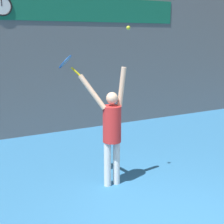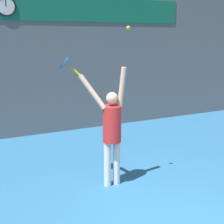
% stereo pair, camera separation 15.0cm
% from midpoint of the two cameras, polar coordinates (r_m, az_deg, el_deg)
% --- Properties ---
extents(back_wall, '(18.00, 0.10, 5.00)m').
position_cam_midpoint_polar(back_wall, '(8.81, -11.03, 12.25)').
color(back_wall, slate).
rests_on(back_wall, ground_plane).
extents(sponsor_banner, '(7.64, 0.02, 0.67)m').
position_cam_midpoint_polar(sponsor_banner, '(8.78, -11.19, 18.18)').
color(sponsor_banner, '#146B4C').
extents(scoreboard_clock, '(0.50, 0.05, 0.50)m').
position_cam_midpoint_polar(scoreboard_clock, '(8.49, -20.03, 17.81)').
color(scoreboard_clock, white).
extents(tennis_player, '(0.81, 0.49, 2.17)m').
position_cam_midpoint_polar(tennis_player, '(5.54, -0.86, -3.03)').
color(tennis_player, white).
rests_on(tennis_player, ground_plane).
extents(tennis_racket, '(0.40, 0.37, 0.36)m').
position_cam_midpoint_polar(tennis_racket, '(5.43, -9.19, 8.92)').
color(tennis_racket, yellow).
extents(tennis_ball, '(0.07, 0.07, 0.07)m').
position_cam_midpoint_polar(tennis_ball, '(5.33, 2.17, 15.14)').
color(tennis_ball, '#CCDB2D').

